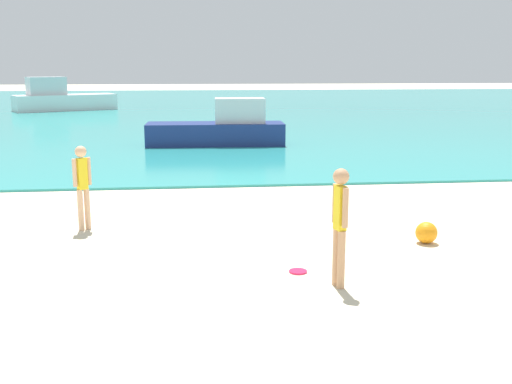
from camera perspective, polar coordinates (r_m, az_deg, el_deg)
name	(u,v)px	position (r m, az deg, el deg)	size (l,w,h in m)	color
water	(197,106)	(44.57, -5.52, 7.94)	(160.00, 60.00, 0.06)	teal
person_standing	(340,220)	(8.05, 7.82, -2.64)	(0.21, 0.36, 1.60)	tan
frisbee	(298,271)	(8.80, 3.94, -7.40)	(0.26, 0.26, 0.03)	#E51E4C
person_distant	(82,183)	(11.23, -15.88, 0.85)	(0.29, 0.24, 1.52)	#DDAD84
boat_near	(221,129)	(22.43, -3.31, 5.92)	(5.02, 1.78, 1.69)	navy
boat_far	(61,99)	(41.93, -17.72, 8.28)	(6.57, 4.58, 2.15)	white
beach_ball	(426,233)	(10.51, 15.61, -3.67)	(0.36, 0.36, 0.36)	orange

